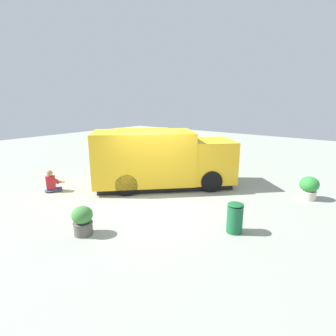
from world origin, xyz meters
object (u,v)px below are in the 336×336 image
object	(u,v)px
food_truck	(161,160)
person_customer	(52,183)
planter_flowering_far	(309,187)
trash_bin	(235,217)
planter_flowering_near	(83,220)

from	to	relation	value
food_truck	person_customer	bearing A→B (deg)	-133.69
planter_flowering_far	trash_bin	world-z (taller)	trash_bin
food_truck	planter_flowering_far	bearing A→B (deg)	22.39
person_customer	planter_flowering_near	bearing A→B (deg)	-18.59
food_truck	planter_flowering_far	size ratio (longest dim) A/B	6.42
planter_flowering_near	planter_flowering_far	xyz separation A→B (m)	(4.12, 6.43, 0.03)
food_truck	trash_bin	xyz separation A→B (m)	(3.98, -1.82, -0.67)
planter_flowering_far	trash_bin	bearing A→B (deg)	-105.11
food_truck	planter_flowering_near	bearing A→B (deg)	-78.24
trash_bin	food_truck	bearing A→B (deg)	155.43
person_customer	trash_bin	xyz separation A→B (m)	(6.91, 1.25, 0.09)
person_customer	planter_flowering_far	size ratio (longest dim) A/B	1.03
person_customer	trash_bin	world-z (taller)	person_customer
food_truck	planter_flowering_far	xyz separation A→B (m)	(5.03, 2.07, -0.65)
planter_flowering_near	planter_flowering_far	bearing A→B (deg)	57.33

